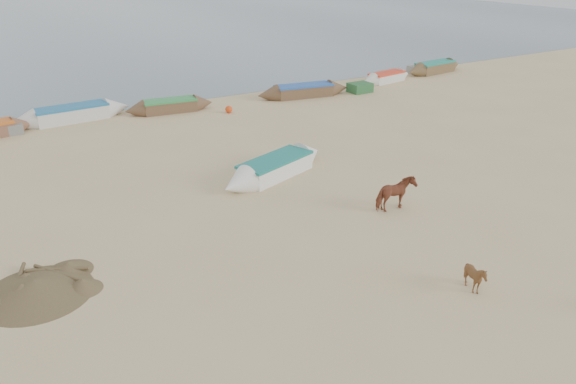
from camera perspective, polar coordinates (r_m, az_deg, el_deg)
The scene contains 8 objects.
ground at distance 18.18m, azimuth 6.60°, elevation -7.23°, with size 140.00×140.00×0.00m, color tan.
sea at distance 95.14m, azimuth -26.17°, elevation 15.73°, with size 160.00×160.00×0.00m, color slate.
cow_adult at distance 21.69m, azimuth 10.85°, elevation -0.21°, with size 0.72×1.57×1.33m, color brown.
calf_front at distance 17.35m, azimuth 18.49°, elevation -8.22°, with size 0.76×0.86×0.95m, color #55341A.
near_canoe at distance 24.67m, azimuth -1.29°, elevation 2.56°, with size 6.23×1.35×0.83m, color white, non-canonical shape.
debris_pile at distance 18.03m, azimuth -24.23°, elevation -8.75°, with size 3.23×3.23×0.49m, color brown.
waterline_canoes at distance 34.56m, azimuth -15.46°, elevation 7.92°, with size 56.34×4.18×0.90m.
beach_clutter at distance 35.74m, azimuth -7.08°, elevation 8.89°, with size 43.46×3.77×0.64m.
Camera 1 is at (-9.80, -12.19, 9.27)m, focal length 35.00 mm.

